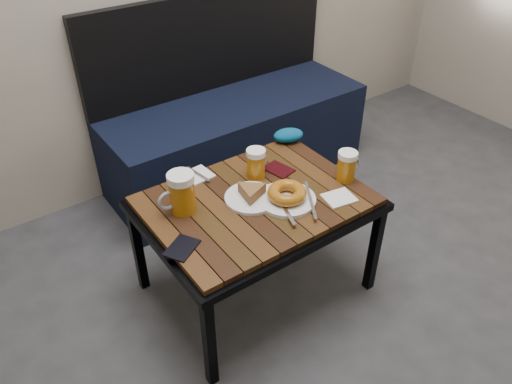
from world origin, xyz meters
TOP-DOWN VIEW (x-y plane):
  - bench at (0.24, 1.76)m, footprint 1.40×0.50m
  - cafe_table at (-0.16, 0.99)m, footprint 0.84×0.62m
  - beer_mug_left at (-0.42, 1.08)m, footprint 0.14×0.10m
  - beer_mug_centre at (-0.08, 1.11)m, footprint 0.12×0.09m
  - beer_mug_right at (0.20, 0.89)m, footprint 0.11×0.08m
  - plate_pie at (-0.18, 0.99)m, footprint 0.20×0.20m
  - plate_bagel at (-0.08, 0.91)m, footprint 0.23×0.27m
  - napkin_left at (-0.27, 1.24)m, footprint 0.11×0.14m
  - napkin_right at (0.09, 0.80)m, footprint 0.13×0.11m
  - passport_navy at (-0.52, 0.90)m, footprint 0.14×0.13m
  - passport_burgundy at (0.02, 1.09)m, footprint 0.10×0.13m
  - knit_pouch at (0.20, 1.25)m, footprint 0.16×0.13m

SIDE VIEW (x-z plane):
  - bench at x=0.24m, z-range -0.20..0.75m
  - cafe_table at x=-0.16m, z-range 0.19..0.66m
  - passport_burgundy at x=0.02m, z-range 0.47..0.48m
  - passport_navy at x=-0.52m, z-range 0.47..0.48m
  - napkin_right at x=0.09m, z-range 0.47..0.48m
  - napkin_left at x=-0.27m, z-range 0.47..0.48m
  - plate_pie at x=-0.18m, z-range 0.47..0.52m
  - plate_bagel at x=-0.08m, z-range 0.47..0.53m
  - knit_pouch at x=0.20m, z-range 0.47..0.53m
  - beer_mug_centre at x=-0.08m, z-range 0.47..0.59m
  - beer_mug_right at x=0.20m, z-range 0.47..0.59m
  - beer_mug_left at x=-0.42m, z-range 0.47..0.63m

